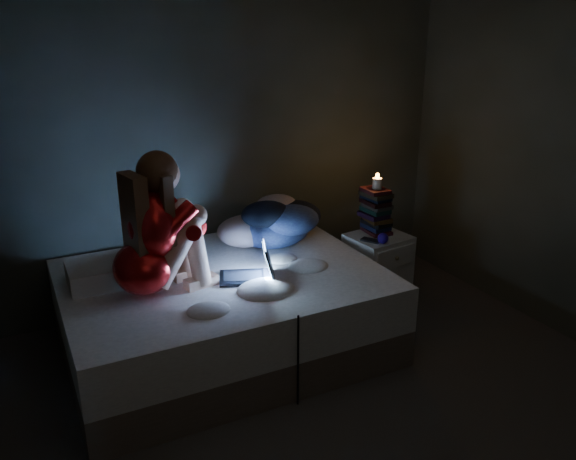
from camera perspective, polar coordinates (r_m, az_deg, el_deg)
floor at (r=3.29m, az=7.44°, el=-18.99°), size 3.60×3.80×0.02m
wall_back at (r=4.34m, az=-6.07°, el=9.79°), size 3.60×0.02×2.60m
bed at (r=3.82m, az=-6.37°, el=-7.99°), size 1.97×1.48×0.54m
pillow at (r=3.70m, az=-17.60°, el=-4.10°), size 0.44×0.31×0.13m
woman at (r=3.33m, az=-14.46°, el=0.21°), size 0.58×0.44×0.85m
laptop at (r=3.57m, az=-4.22°, el=-3.12°), size 0.40×0.34×0.24m
clothes_pile at (r=4.13m, az=-1.51°, el=1.01°), size 0.67×0.58×0.35m
nightstand at (r=4.44m, az=8.78°, el=-3.91°), size 0.46×0.42×0.55m
book_stack at (r=4.36m, az=8.66°, el=1.81°), size 0.19×0.25×0.33m
candle at (r=4.30m, az=8.80°, el=4.39°), size 0.07×0.07×0.08m
phone at (r=4.23m, az=8.00°, el=-0.97°), size 0.12×0.16×0.01m
blue_orb at (r=4.17m, az=9.10°, el=-0.82°), size 0.08×0.08×0.08m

